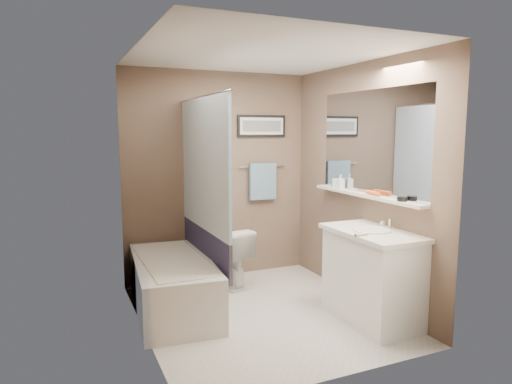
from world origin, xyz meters
name	(u,v)px	position (x,y,z in m)	size (l,w,h in m)	color
ground	(262,313)	(0.00, 0.00, 0.00)	(2.50, 2.50, 0.00)	beige
ceiling	(263,56)	(0.00, 0.00, 2.38)	(2.20, 2.50, 0.04)	silver
wall_back	(218,176)	(0.00, 1.23, 1.20)	(2.20, 0.04, 2.40)	brown
wall_front	(339,210)	(0.00, -1.23, 1.20)	(2.20, 0.04, 2.40)	brown
wall_left	(143,195)	(-1.08, 0.00, 1.20)	(0.04, 2.50, 2.40)	brown
wall_right	(360,183)	(1.08, 0.00, 1.20)	(0.04, 2.50, 2.40)	brown
tile_surround	(133,210)	(-1.09, 0.50, 1.00)	(0.02, 1.55, 2.00)	tan
curtain_rod	(203,97)	(-0.40, 0.50, 2.05)	(0.02, 0.02, 1.55)	silver
curtain_upper	(204,164)	(-0.40, 0.50, 1.40)	(0.03, 1.45, 1.28)	white
curtain_lower	(205,246)	(-0.40, 0.50, 0.58)	(0.03, 1.45, 0.36)	#2C294D
mirror	(371,142)	(1.09, -0.15, 1.62)	(0.02, 1.60, 1.00)	silver
shelf	(365,195)	(1.04, -0.15, 1.10)	(0.12, 1.60, 0.03)	silver
towel_bar	(262,166)	(0.55, 1.22, 1.30)	(0.02, 0.02, 0.60)	silver
towel	(263,181)	(0.55, 1.20, 1.12)	(0.34, 0.05, 0.44)	#92C1D5
art_frame	(262,126)	(0.55, 1.23, 1.78)	(0.62, 0.03, 0.26)	black
art_mat	(262,126)	(0.55, 1.22, 1.78)	(0.56, 0.00, 0.20)	white
art_image	(262,126)	(0.55, 1.22, 1.78)	(0.50, 0.00, 0.13)	#595959
door	(403,232)	(0.55, -1.24, 1.00)	(0.80, 0.02, 2.00)	silver
door_handle	(361,235)	(0.22, -1.19, 1.00)	(0.02, 0.02, 0.10)	silver
bathtub	(173,285)	(-0.75, 0.44, 0.25)	(0.70, 1.50, 0.50)	silver
tub_rim	(172,260)	(-0.75, 0.44, 0.50)	(0.56, 1.36, 0.02)	silver
toilet	(226,257)	(-0.03, 0.89, 0.33)	(0.37, 0.65, 0.66)	white
vanity	(372,278)	(0.85, -0.54, 0.40)	(0.50, 0.90, 0.80)	white
countertop	(373,233)	(0.84, -0.54, 0.82)	(0.54, 0.96, 0.04)	white
sink_basin	(372,230)	(0.83, -0.54, 0.85)	(0.34, 0.34, 0.01)	white
faucet_spout	(390,223)	(1.03, -0.54, 0.89)	(0.02, 0.02, 0.10)	silver
faucet_knob	(383,224)	(1.03, -0.44, 0.87)	(0.05, 0.05, 0.05)	silver
candle_bowl_near	(402,199)	(1.04, -0.68, 1.14)	(0.09, 0.09, 0.04)	black
hair_brush_front	(373,193)	(1.04, -0.28, 1.14)	(0.04, 0.04, 0.22)	#E95520
pink_comb	(354,191)	(1.04, 0.03, 1.12)	(0.03, 0.16, 0.01)	pink
glass_jar	(336,183)	(1.04, 0.36, 1.17)	(0.08, 0.08, 0.10)	silver
soap_bottle	(340,182)	(1.04, 0.27, 1.19)	(0.07, 0.07, 0.15)	#999999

